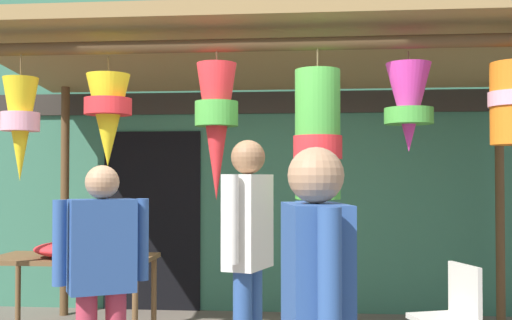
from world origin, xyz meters
TOP-DOWN VIEW (x-y plane):
  - shop_facade at (-0.01, 2.33)m, footprint 9.98×0.29m
  - market_stall_canopy at (0.20, 0.63)m, footprint 5.07×2.38m
  - display_table at (-1.57, 0.65)m, footprint 1.41×0.71m
  - flower_heap_on_table at (-1.45, 0.57)m, footprint 0.82×0.58m
  - folding_chair at (1.58, 0.03)m, footprint 0.51×0.51m
  - customer_foreground at (-0.75, -0.94)m, footprint 0.53×0.39m
  - shopper_by_bananas at (0.58, -2.34)m, footprint 0.29×0.59m
  - passerby_at_right at (0.11, -0.46)m, footprint 0.33×0.57m

SIDE VIEW (x-z plane):
  - folding_chair at x=1.58m, z-range 0.08..0.92m
  - display_table at x=-1.57m, z-range 0.31..1.10m
  - flower_heap_on_table at x=-1.45m, z-range 0.79..0.93m
  - customer_foreground at x=-0.75m, z-range 0.14..1.70m
  - shopper_by_bananas at x=0.58m, z-range 0.14..1.75m
  - passerby_at_right at x=0.11m, z-range 0.17..1.91m
  - shop_facade at x=-0.01m, z-range 0.00..3.73m
  - market_stall_canopy at x=0.20m, z-range 0.97..3.76m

